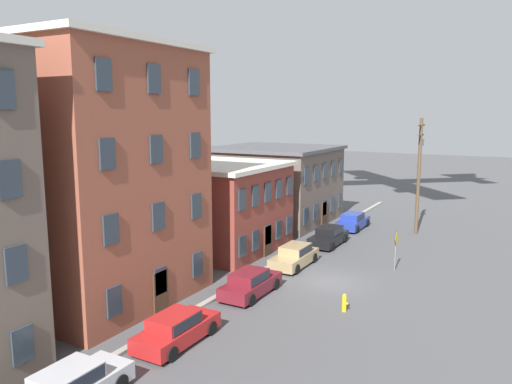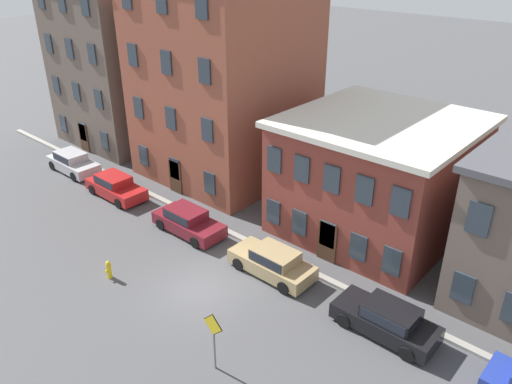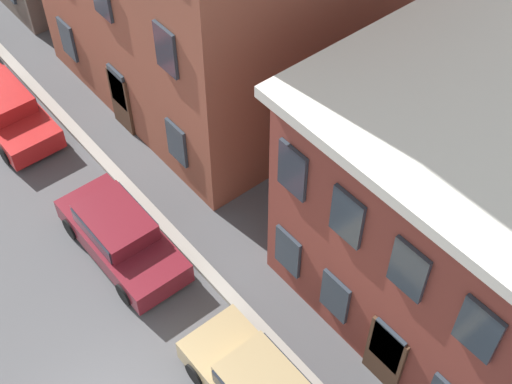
{
  "view_description": "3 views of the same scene",
  "coord_description": "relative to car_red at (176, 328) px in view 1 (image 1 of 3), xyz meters",
  "views": [
    {
      "loc": [
        -27.78,
        -10.37,
        10.28
      ],
      "look_at": [
        -0.63,
        4.81,
        5.28
      ],
      "focal_mm": 35.0,
      "sensor_mm": 36.0,
      "label": 1
    },
    {
      "loc": [
        14.63,
        -12.56,
        14.83
      ],
      "look_at": [
        0.34,
        3.62,
        3.91
      ],
      "focal_mm": 35.0,
      "sensor_mm": 36.0,
      "label": 2
    },
    {
      "loc": [
        7.61,
        -1.73,
        16.51
      ],
      "look_at": [
        0.08,
        4.43,
        5.47
      ],
      "focal_mm": 50.0,
      "sensor_mm": 36.0,
      "label": 3
    }
  ],
  "objects": [
    {
      "name": "apartment_far",
      "position": [
        14.31,
        7.58,
        2.52
      ],
      "size": [
        9.4,
        9.69,
        6.51
      ],
      "color": "brown",
      "rests_on": "ground_plane"
    },
    {
      "name": "car_red",
      "position": [
        0.0,
        0.0,
        0.0
      ],
      "size": [
        4.4,
        1.92,
        1.43
      ],
      "color": "#B21E1E",
      "rests_on": "ground_plane"
    },
    {
      "name": "apartment_midblock",
      "position": [
        2.49,
        7.69,
        6.19
      ],
      "size": [
        10.22,
        9.88,
        13.85
      ],
      "color": "brown",
      "rests_on": "ground_plane"
    },
    {
      "name": "car_black",
      "position": [
        19.24,
        0.15,
        0.0
      ],
      "size": [
        4.4,
        1.92,
        1.43
      ],
      "color": "black",
      "rests_on": "ground_plane"
    },
    {
      "name": "car_blue",
      "position": [
        25.4,
        0.25,
        0.0
      ],
      "size": [
        4.4,
        1.92,
        1.43
      ],
      "color": "#233899",
      "rests_on": "ground_plane"
    },
    {
      "name": "ground_plane",
      "position": [
        11.19,
        -3.0,
        -0.75
      ],
      "size": [
        200.0,
        200.0,
        0.0
      ],
      "primitive_type": "plane",
      "color": "#4C4C4F"
    },
    {
      "name": "car_maroon",
      "position": [
        6.85,
        0.12,
        0.0
      ],
      "size": [
        4.4,
        1.92,
        1.43
      ],
      "color": "maroon",
      "rests_on": "ground_plane"
    },
    {
      "name": "kerb_strip",
      "position": [
        11.19,
        1.5,
        -0.67
      ],
      "size": [
        56.0,
        0.36,
        0.16
      ],
      "primitive_type": "cube",
      "color": "#9E998E",
      "rests_on": "ground_plane"
    },
    {
      "name": "fire_hydrant",
      "position": [
        7.21,
        -5.34,
        -0.27
      ],
      "size": [
        0.24,
        0.34,
        0.96
      ],
      "color": "yellow",
      "rests_on": "ground_plane"
    },
    {
      "name": "car_tan",
      "position": [
        13.01,
        0.2,
        0.0
      ],
      "size": [
        4.4,
        1.92,
        1.43
      ],
      "color": "tan",
      "rests_on": "ground_plane"
    },
    {
      "name": "apartment_annex",
      "position": [
        25.31,
        8.09,
        2.79
      ],
      "size": [
        10.9,
        10.7,
        7.06
      ],
      "color": "#66564C",
      "rests_on": "ground_plane"
    },
    {
      "name": "caution_sign",
      "position": [
        15.25,
        -5.98,
        1.05
      ],
      "size": [
        1.0,
        0.08,
        2.68
      ],
      "color": "slate",
      "rests_on": "ground_plane"
    },
    {
      "name": "utility_pole",
      "position": [
        26.29,
        -5.05,
        4.75
      ],
      "size": [
        2.4,
        0.44,
        9.8
      ],
      "color": "brown",
      "rests_on": "ground_plane"
    }
  ]
}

